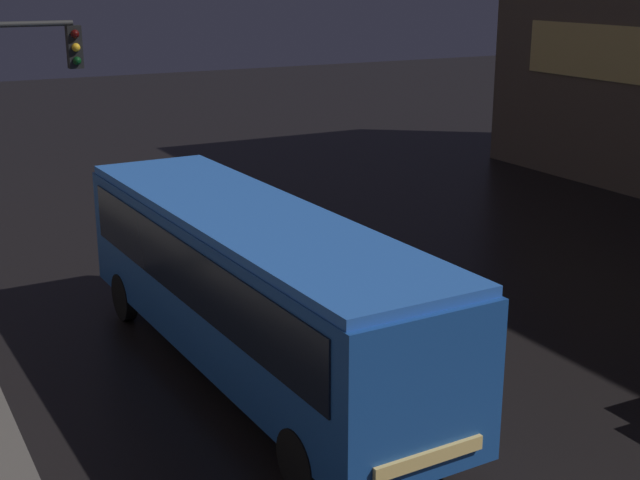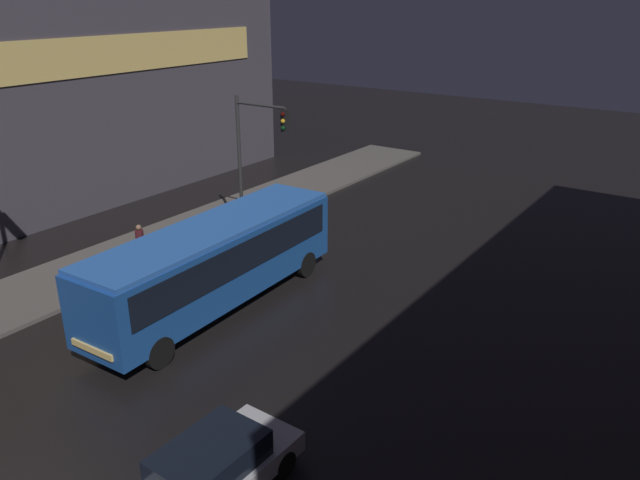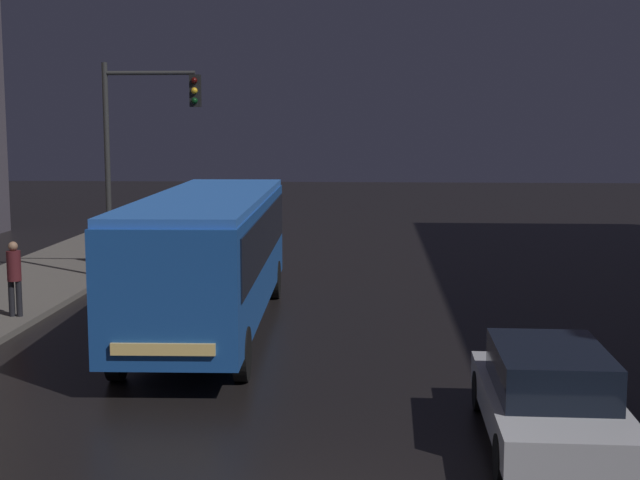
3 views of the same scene
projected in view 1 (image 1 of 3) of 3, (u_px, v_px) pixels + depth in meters
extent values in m
cube|color=#194793|center=(252.00, 285.00, 15.81)|extent=(2.81, 10.55, 2.38)
cube|color=black|center=(251.00, 261.00, 15.68)|extent=(2.85, 9.72, 1.10)
cube|color=blue|center=(250.00, 216.00, 15.44)|extent=(2.76, 10.34, 0.16)
cube|color=#F4CC72|center=(429.00, 457.00, 11.68)|extent=(1.74, 0.16, 0.20)
cylinder|color=black|center=(432.00, 422.00, 13.53)|extent=(0.28, 1.01, 1.00)
cylinder|color=black|center=(301.00, 462.00, 12.43)|extent=(0.28, 1.01, 1.00)
cylinder|color=black|center=(224.00, 279.00, 19.89)|extent=(0.28, 1.01, 1.00)
cylinder|color=black|center=(125.00, 297.00, 18.79)|extent=(0.28, 1.01, 1.00)
cylinder|color=#2D2D2D|center=(9.00, 24.00, 18.26)|extent=(2.59, 0.12, 0.12)
cube|color=black|center=(74.00, 47.00, 19.00)|extent=(0.30, 0.24, 0.90)
sphere|color=#390706|center=(75.00, 34.00, 18.80)|extent=(0.18, 0.18, 0.18)
sphere|color=gold|center=(76.00, 47.00, 18.88)|extent=(0.18, 0.18, 0.18)
sphere|color=black|center=(77.00, 61.00, 18.96)|extent=(0.18, 0.18, 0.18)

